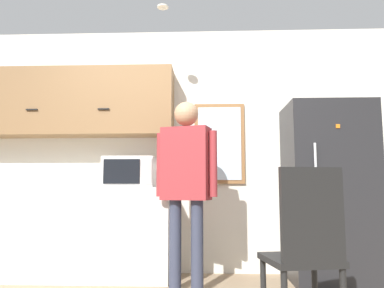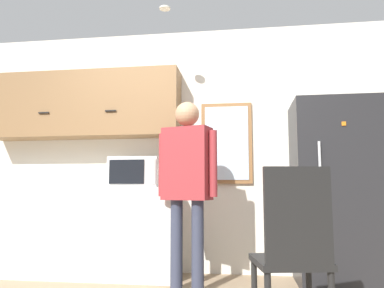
% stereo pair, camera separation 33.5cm
% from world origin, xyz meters
% --- Properties ---
extents(back_wall, '(6.00, 0.06, 2.70)m').
position_xyz_m(back_wall, '(0.00, 1.81, 1.35)').
color(back_wall, silver).
rests_on(back_wall, ground_plane).
extents(counter, '(2.18, 0.55, 0.91)m').
position_xyz_m(counter, '(-1.11, 1.50, 0.46)').
color(counter, silver).
rests_on(counter, ground_plane).
extents(upper_cabinets, '(2.18, 0.35, 0.74)m').
position_xyz_m(upper_cabinets, '(-1.11, 1.61, 1.84)').
color(upper_cabinets, olive).
extents(microwave, '(0.51, 0.38, 0.31)m').
position_xyz_m(microwave, '(-0.45, 1.48, 1.07)').
color(microwave, white).
rests_on(microwave, counter).
extents(person, '(0.56, 0.33, 1.70)m').
position_xyz_m(person, '(0.16, 1.05, 1.04)').
color(person, '#33384C').
rests_on(person, ground_plane).
extents(refrigerator, '(0.81, 0.70, 1.74)m').
position_xyz_m(refrigerator, '(1.55, 1.43, 0.87)').
color(refrigerator, '#232326').
rests_on(refrigerator, ground_plane).
extents(chair, '(0.51, 0.51, 1.03)m').
position_xyz_m(chair, '(0.97, 0.09, 0.55)').
color(chair, black).
rests_on(chair, ground_plane).
extents(window, '(0.55, 0.05, 0.89)m').
position_xyz_m(window, '(0.49, 1.76, 1.40)').
color(window, olive).
extents(ceiling_light, '(0.11, 0.11, 0.01)m').
position_xyz_m(ceiling_light, '(-0.08, 1.13, 2.68)').
color(ceiling_light, white).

